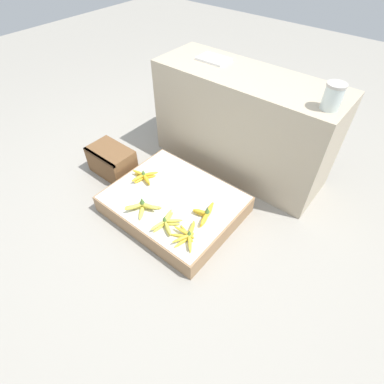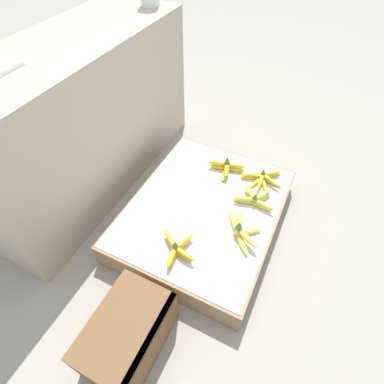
{
  "view_description": "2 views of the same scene",
  "coord_description": "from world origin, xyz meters",
  "px_view_note": "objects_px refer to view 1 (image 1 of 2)",
  "views": [
    {
      "loc": [
        1.09,
        -1.12,
        1.78
      ],
      "look_at": [
        0.08,
        0.12,
        0.16
      ],
      "focal_mm": 28.0,
      "sensor_mm": 36.0,
      "label": 1
    },
    {
      "loc": [
        -0.95,
        -0.39,
        1.4
      ],
      "look_at": [
        0.01,
        0.08,
        0.21
      ],
      "focal_mm": 28.0,
      "sensor_mm": 36.0,
      "label": 2
    }
  ],
  "objects_px": {
    "glass_jar": "(333,96)",
    "banana_bunch_middle_right": "(205,214)",
    "foam_tray_white": "(214,59)",
    "banana_bunch_front_midleft": "(142,207)",
    "wooden_crate": "(112,161)",
    "banana_bunch_middle_left": "(144,177)",
    "banana_bunch_front_right": "(187,236)",
    "banana_bunch_front_midright": "(167,223)"
  },
  "relations": [
    {
      "from": "glass_jar",
      "to": "banana_bunch_middle_right",
      "type": "bearing_deg",
      "value": -120.04
    },
    {
      "from": "glass_jar",
      "to": "foam_tray_white",
      "type": "relative_size",
      "value": 0.65
    },
    {
      "from": "banana_bunch_front_midleft",
      "to": "banana_bunch_middle_right",
      "type": "xyz_separation_m",
      "value": [
        0.39,
        0.23,
        0.0
      ]
    },
    {
      "from": "banana_bunch_front_midleft",
      "to": "banana_bunch_middle_right",
      "type": "relative_size",
      "value": 1.01
    },
    {
      "from": "wooden_crate",
      "to": "banana_bunch_middle_left",
      "type": "height_order",
      "value": "same"
    },
    {
      "from": "banana_bunch_front_right",
      "to": "banana_bunch_middle_right",
      "type": "height_order",
      "value": "banana_bunch_middle_right"
    },
    {
      "from": "banana_bunch_middle_right",
      "to": "glass_jar",
      "type": "xyz_separation_m",
      "value": [
        0.4,
        0.69,
        0.74
      ]
    },
    {
      "from": "banana_bunch_front_right",
      "to": "foam_tray_white",
      "type": "xyz_separation_m",
      "value": [
        -0.6,
        1.07,
        0.67
      ]
    },
    {
      "from": "wooden_crate",
      "to": "foam_tray_white",
      "type": "height_order",
      "value": "foam_tray_white"
    },
    {
      "from": "wooden_crate",
      "to": "banana_bunch_middle_right",
      "type": "relative_size",
      "value": 1.7
    },
    {
      "from": "wooden_crate",
      "to": "banana_bunch_middle_left",
      "type": "bearing_deg",
      "value": -1.23
    },
    {
      "from": "glass_jar",
      "to": "banana_bunch_front_midright",
      "type": "bearing_deg",
      "value": -121.16
    },
    {
      "from": "banana_bunch_middle_left",
      "to": "glass_jar",
      "type": "relative_size",
      "value": 1.37
    },
    {
      "from": "banana_bunch_front_midleft",
      "to": "banana_bunch_front_right",
      "type": "height_order",
      "value": "banana_bunch_front_midleft"
    },
    {
      "from": "banana_bunch_middle_right",
      "to": "wooden_crate",
      "type": "bearing_deg",
      "value": 179.28
    },
    {
      "from": "wooden_crate",
      "to": "banana_bunch_front_midright",
      "type": "bearing_deg",
      "value": -15.48
    },
    {
      "from": "banana_bunch_middle_left",
      "to": "banana_bunch_middle_right",
      "type": "xyz_separation_m",
      "value": [
        0.61,
        -0.0,
        0.0
      ]
    },
    {
      "from": "wooden_crate",
      "to": "banana_bunch_middle_right",
      "type": "height_order",
      "value": "banana_bunch_middle_right"
    },
    {
      "from": "wooden_crate",
      "to": "foam_tray_white",
      "type": "distance_m",
      "value": 1.19
    },
    {
      "from": "banana_bunch_front_midright",
      "to": "banana_bunch_middle_right",
      "type": "distance_m",
      "value": 0.28
    },
    {
      "from": "banana_bunch_middle_left",
      "to": "banana_bunch_middle_right",
      "type": "bearing_deg",
      "value": -0.37
    },
    {
      "from": "banana_bunch_middle_left",
      "to": "banana_bunch_front_midright",
      "type": "bearing_deg",
      "value": -26.82
    },
    {
      "from": "banana_bunch_front_midright",
      "to": "glass_jar",
      "type": "height_order",
      "value": "glass_jar"
    },
    {
      "from": "wooden_crate",
      "to": "banana_bunch_front_midleft",
      "type": "bearing_deg",
      "value": -21.11
    },
    {
      "from": "banana_bunch_front_right",
      "to": "glass_jar",
      "type": "xyz_separation_m",
      "value": [
        0.38,
        0.91,
        0.75
      ]
    },
    {
      "from": "glass_jar",
      "to": "foam_tray_white",
      "type": "bearing_deg",
      "value": 170.97
    },
    {
      "from": "banana_bunch_front_right",
      "to": "banana_bunch_middle_right",
      "type": "relative_size",
      "value": 1.11
    },
    {
      "from": "banana_bunch_front_midleft",
      "to": "banana_bunch_front_midright",
      "type": "bearing_deg",
      "value": 1.28
    },
    {
      "from": "wooden_crate",
      "to": "banana_bunch_front_right",
      "type": "height_order",
      "value": "wooden_crate"
    },
    {
      "from": "banana_bunch_middle_right",
      "to": "banana_bunch_front_midleft",
      "type": "bearing_deg",
      "value": -149.02
    },
    {
      "from": "banana_bunch_front_midleft",
      "to": "glass_jar",
      "type": "relative_size",
      "value": 1.43
    },
    {
      "from": "banana_bunch_front_right",
      "to": "banana_bunch_middle_right",
      "type": "distance_m",
      "value": 0.22
    },
    {
      "from": "banana_bunch_front_midright",
      "to": "foam_tray_white",
      "type": "height_order",
      "value": "foam_tray_white"
    },
    {
      "from": "banana_bunch_front_midleft",
      "to": "banana_bunch_front_midright",
      "type": "height_order",
      "value": "banana_bunch_front_midleft"
    },
    {
      "from": "wooden_crate",
      "to": "banana_bunch_front_midright",
      "type": "distance_m",
      "value": 0.9
    },
    {
      "from": "banana_bunch_front_midleft",
      "to": "banana_bunch_middle_right",
      "type": "height_order",
      "value": "banana_bunch_front_midleft"
    },
    {
      "from": "banana_bunch_front_right",
      "to": "glass_jar",
      "type": "height_order",
      "value": "glass_jar"
    },
    {
      "from": "banana_bunch_middle_left",
      "to": "wooden_crate",
      "type": "bearing_deg",
      "value": 178.77
    },
    {
      "from": "glass_jar",
      "to": "foam_tray_white",
      "type": "distance_m",
      "value": 1.0
    },
    {
      "from": "banana_bunch_front_right",
      "to": "foam_tray_white",
      "type": "relative_size",
      "value": 1.02
    },
    {
      "from": "wooden_crate",
      "to": "banana_bunch_middle_left",
      "type": "xyz_separation_m",
      "value": [
        0.41,
        -0.01,
        0.06
      ]
    },
    {
      "from": "banana_bunch_front_midright",
      "to": "banana_bunch_front_right",
      "type": "height_order",
      "value": "banana_bunch_front_midright"
    }
  ]
}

